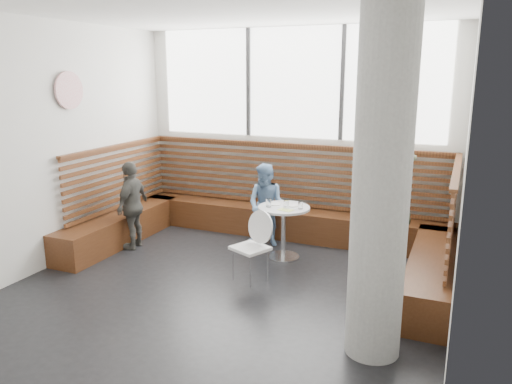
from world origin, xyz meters
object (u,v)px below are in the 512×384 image
at_px(concrete_column, 381,184).
at_px(cafe_chair, 252,240).
at_px(adult_man, 387,208).
at_px(child_back, 267,205).
at_px(child_left, 132,205).
at_px(cafe_table, 284,221).

height_order(concrete_column, cafe_chair, concrete_column).
bearing_deg(concrete_column, adult_man, 95.95).
distance_m(adult_man, child_back, 1.89).
relative_size(adult_man, child_left, 1.37).
bearing_deg(adult_man, concrete_column, -154.70).
height_order(concrete_column, child_back, concrete_column).
bearing_deg(child_back, child_left, -150.03).
xyz_separation_m(cafe_table, child_back, (-0.42, 0.41, 0.09)).
distance_m(adult_man, child_left, 3.60).
height_order(adult_man, child_left, adult_man).
bearing_deg(cafe_chair, adult_man, 51.78).
distance_m(child_back, child_left, 1.97).
xyz_separation_m(concrete_column, child_back, (-2.00, 2.37, -0.98)).
xyz_separation_m(adult_man, child_left, (-3.57, -0.39, -0.24)).
relative_size(cafe_table, adult_man, 0.42).
bearing_deg(concrete_column, cafe_chair, 146.78).
bearing_deg(child_back, cafe_table, -40.83).
bearing_deg(child_left, adult_man, 89.26).
bearing_deg(concrete_column, child_left, 158.34).
height_order(child_back, child_left, child_left).
xyz_separation_m(cafe_table, child_left, (-2.18, -0.46, 0.12)).
relative_size(adult_man, child_back, 1.43).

